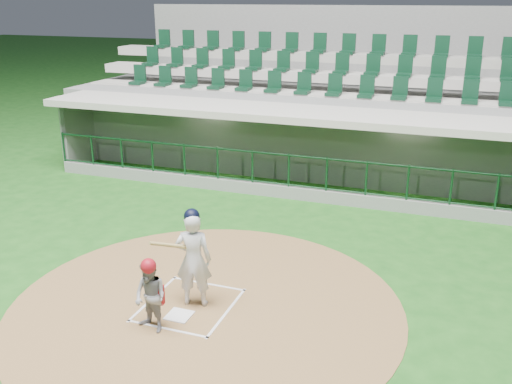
% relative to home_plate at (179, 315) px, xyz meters
% --- Properties ---
extents(ground, '(120.00, 120.00, 0.00)m').
position_rel_home_plate_xyz_m(ground, '(0.00, 0.70, -0.02)').
color(ground, '#194F16').
rests_on(ground, ground).
extents(dirt_circle, '(7.20, 7.20, 0.01)m').
position_rel_home_plate_xyz_m(dirt_circle, '(0.30, 0.50, -0.02)').
color(dirt_circle, brown).
rests_on(dirt_circle, ground).
extents(home_plate, '(0.43, 0.43, 0.02)m').
position_rel_home_plate_xyz_m(home_plate, '(0.00, 0.00, 0.00)').
color(home_plate, white).
rests_on(home_plate, dirt_circle).
extents(batter_box_chalk, '(1.55, 1.80, 0.01)m').
position_rel_home_plate_xyz_m(batter_box_chalk, '(0.00, 0.40, -0.00)').
color(batter_box_chalk, white).
rests_on(batter_box_chalk, ground).
extents(dugout_structure, '(16.40, 3.70, 3.00)m').
position_rel_home_plate_xyz_m(dugout_structure, '(0.12, 8.52, 0.94)').
color(dugout_structure, slate).
rests_on(dugout_structure, ground).
extents(seating_deck, '(17.00, 6.72, 5.15)m').
position_rel_home_plate_xyz_m(seating_deck, '(0.00, 11.61, 1.40)').
color(seating_deck, gray).
rests_on(seating_deck, ground).
extents(batter, '(0.91, 0.93, 1.87)m').
position_rel_home_plate_xyz_m(batter, '(0.08, 0.48, 0.92)').
color(batter, silver).
rests_on(batter, dirt_circle).
extents(catcher, '(0.72, 0.63, 1.33)m').
position_rel_home_plate_xyz_m(catcher, '(-0.22, -0.54, 0.64)').
color(catcher, gray).
rests_on(catcher, dirt_circle).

